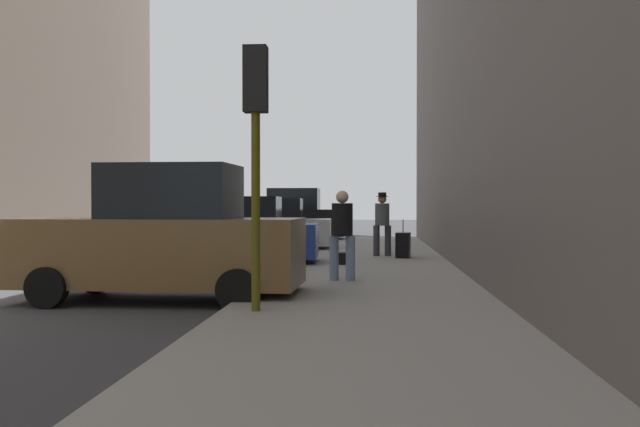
{
  "coord_description": "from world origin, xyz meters",
  "views": [
    {
      "loc": [
        6.09,
        -11.63,
        1.61
      ],
      "look_at": [
        4.94,
        3.84,
        1.4
      ],
      "focal_mm": 40.0,
      "sensor_mm": 36.0,
      "label": 1
    }
  ],
  "objects_px": {
    "parked_silver_sedan": "(268,227)",
    "parked_black_suv": "(290,218)",
    "parked_blue_sedan": "(235,234)",
    "pedestrian_in_jeans": "(342,230)",
    "rolling_suitcase": "(403,245)",
    "fire_hydrant": "(290,260)",
    "pedestrian_with_beanie": "(382,221)",
    "traffic_light": "(256,119)",
    "parked_bronze_suv": "(163,239)",
    "duffel_bag": "(343,258)"
  },
  "relations": [
    {
      "from": "parked_black_suv",
      "to": "parked_blue_sedan",
      "type": "bearing_deg",
      "value": -90.0
    },
    {
      "from": "fire_hydrant",
      "to": "traffic_light",
      "type": "distance_m",
      "value": 5.0
    },
    {
      "from": "traffic_light",
      "to": "duffel_bag",
      "type": "bearing_deg",
      "value": 83.54
    },
    {
      "from": "fire_hydrant",
      "to": "duffel_bag",
      "type": "xyz_separation_m",
      "value": [
        0.91,
        3.12,
        -0.21
      ]
    },
    {
      "from": "parked_black_suv",
      "to": "fire_hydrant",
      "type": "relative_size",
      "value": 6.55
    },
    {
      "from": "parked_bronze_suv",
      "to": "parked_blue_sedan",
      "type": "relative_size",
      "value": 1.09
    },
    {
      "from": "pedestrian_with_beanie",
      "to": "parked_blue_sedan",
      "type": "bearing_deg",
      "value": -147.28
    },
    {
      "from": "pedestrian_in_jeans",
      "to": "parked_silver_sedan",
      "type": "bearing_deg",
      "value": 106.39
    },
    {
      "from": "parked_silver_sedan",
      "to": "rolling_suitcase",
      "type": "height_order",
      "value": "parked_silver_sedan"
    },
    {
      "from": "parked_silver_sedan",
      "to": "pedestrian_with_beanie",
      "type": "distance_m",
      "value": 4.94
    },
    {
      "from": "parked_blue_sedan",
      "to": "parked_silver_sedan",
      "type": "distance_m",
      "value": 5.64
    },
    {
      "from": "parked_silver_sedan",
      "to": "fire_hydrant",
      "type": "bearing_deg",
      "value": -78.91
    },
    {
      "from": "pedestrian_in_jeans",
      "to": "duffel_bag",
      "type": "bearing_deg",
      "value": 92.32
    },
    {
      "from": "parked_bronze_suv",
      "to": "rolling_suitcase",
      "type": "xyz_separation_m",
      "value": [
        4.26,
        7.89,
        -0.54
      ]
    },
    {
      "from": "parked_blue_sedan",
      "to": "duffel_bag",
      "type": "bearing_deg",
      "value": -9.13
    },
    {
      "from": "parked_black_suv",
      "to": "rolling_suitcase",
      "type": "distance_m",
      "value": 11.04
    },
    {
      "from": "parked_blue_sedan",
      "to": "pedestrian_with_beanie",
      "type": "bearing_deg",
      "value": 32.72
    },
    {
      "from": "traffic_light",
      "to": "parked_silver_sedan",
      "type": "bearing_deg",
      "value": 97.73
    },
    {
      "from": "rolling_suitcase",
      "to": "pedestrian_with_beanie",
      "type": "bearing_deg",
      "value": 131.13
    },
    {
      "from": "pedestrian_in_jeans",
      "to": "parked_blue_sedan",
      "type": "bearing_deg",
      "value": 125.03
    },
    {
      "from": "parked_black_suv",
      "to": "duffel_bag",
      "type": "height_order",
      "value": "parked_black_suv"
    },
    {
      "from": "parked_black_suv",
      "to": "pedestrian_with_beanie",
      "type": "xyz_separation_m",
      "value": [
        3.7,
        -9.54,
        0.1
      ]
    },
    {
      "from": "pedestrian_in_jeans",
      "to": "rolling_suitcase",
      "type": "xyz_separation_m",
      "value": [
        1.4,
        5.82,
        -0.61
      ]
    },
    {
      "from": "parked_bronze_suv",
      "to": "parked_silver_sedan",
      "type": "bearing_deg",
      "value": 90.0
    },
    {
      "from": "fire_hydrant",
      "to": "pedestrian_with_beanie",
      "type": "relative_size",
      "value": 0.4
    },
    {
      "from": "parked_silver_sedan",
      "to": "parked_black_suv",
      "type": "distance_m",
      "value": 6.27
    },
    {
      "from": "parked_black_suv",
      "to": "fire_hydrant",
      "type": "bearing_deg",
      "value": -83.35
    },
    {
      "from": "parked_bronze_suv",
      "to": "pedestrian_in_jeans",
      "type": "xyz_separation_m",
      "value": [
        2.86,
        2.07,
        0.07
      ]
    },
    {
      "from": "fire_hydrant",
      "to": "rolling_suitcase",
      "type": "bearing_deg",
      "value": 65.19
    },
    {
      "from": "parked_bronze_suv",
      "to": "traffic_light",
      "type": "relative_size",
      "value": 1.29
    },
    {
      "from": "parked_blue_sedan",
      "to": "pedestrian_with_beanie",
      "type": "height_order",
      "value": "pedestrian_with_beanie"
    },
    {
      "from": "parked_silver_sedan",
      "to": "parked_black_suv",
      "type": "height_order",
      "value": "parked_black_suv"
    },
    {
      "from": "parked_bronze_suv",
      "to": "parked_blue_sedan",
      "type": "bearing_deg",
      "value": 90.0
    },
    {
      "from": "pedestrian_with_beanie",
      "to": "fire_hydrant",
      "type": "bearing_deg",
      "value": -107.72
    },
    {
      "from": "fire_hydrant",
      "to": "rolling_suitcase",
      "type": "relative_size",
      "value": 0.68
    },
    {
      "from": "parked_blue_sedan",
      "to": "pedestrian_in_jeans",
      "type": "bearing_deg",
      "value": -54.97
    },
    {
      "from": "pedestrian_with_beanie",
      "to": "pedestrian_in_jeans",
      "type": "xyz_separation_m",
      "value": [
        -0.84,
        -6.46,
        -0.03
      ]
    },
    {
      "from": "traffic_light",
      "to": "parked_blue_sedan",
      "type": "bearing_deg",
      "value": 103.01
    },
    {
      "from": "parked_black_suv",
      "to": "parked_bronze_suv",
      "type": "bearing_deg",
      "value": -90.0
    },
    {
      "from": "rolling_suitcase",
      "to": "parked_black_suv",
      "type": "bearing_deg",
      "value": 112.7
    },
    {
      "from": "parked_bronze_suv",
      "to": "rolling_suitcase",
      "type": "distance_m",
      "value": 8.98
    },
    {
      "from": "parked_black_suv",
      "to": "traffic_light",
      "type": "bearing_deg",
      "value": -84.69
    },
    {
      "from": "traffic_light",
      "to": "duffel_bag",
      "type": "distance_m",
      "value": 8.02
    },
    {
      "from": "parked_black_suv",
      "to": "pedestrian_with_beanie",
      "type": "height_order",
      "value": "parked_black_suv"
    },
    {
      "from": "parked_blue_sedan",
      "to": "duffel_bag",
      "type": "xyz_separation_m",
      "value": [
        2.71,
        -0.44,
        -0.56
      ]
    },
    {
      "from": "fire_hydrant",
      "to": "pedestrian_in_jeans",
      "type": "bearing_deg",
      "value": -26.16
    },
    {
      "from": "fire_hydrant",
      "to": "parked_silver_sedan",
      "type": "bearing_deg",
      "value": 101.09
    },
    {
      "from": "traffic_light",
      "to": "pedestrian_with_beanie",
      "type": "distance_m",
      "value": 10.68
    },
    {
      "from": "parked_silver_sedan",
      "to": "pedestrian_in_jeans",
      "type": "bearing_deg",
      "value": -73.61
    },
    {
      "from": "parked_silver_sedan",
      "to": "pedestrian_in_jeans",
      "type": "distance_m",
      "value": 10.14
    }
  ]
}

